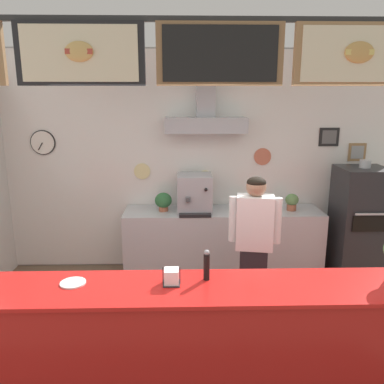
% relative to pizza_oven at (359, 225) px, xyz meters
% --- Properties ---
extents(ground_plane, '(6.65, 6.65, 0.00)m').
position_rel_pizza_oven_xyz_m(ground_plane, '(-2.05, -1.87, -0.77)').
color(ground_plane, brown).
extents(back_wall_assembly, '(5.54, 2.55, 3.05)m').
position_rel_pizza_oven_xyz_m(back_wall_assembly, '(-2.04, 0.45, 0.86)').
color(back_wall_assembly, gray).
rests_on(back_wall_assembly, ground_plane).
extents(service_counter, '(4.52, 0.60, 1.00)m').
position_rel_pizza_oven_xyz_m(service_counter, '(-2.05, -2.11, -0.27)').
color(service_counter, '#B21916').
rests_on(service_counter, ground_plane).
extents(back_prep_counter, '(2.65, 0.63, 0.93)m').
position_rel_pizza_oven_xyz_m(back_prep_counter, '(-1.78, 0.20, -0.32)').
color(back_prep_counter, '#B7BABF').
rests_on(back_prep_counter, ground_plane).
extents(pizza_oven, '(0.62, 0.65, 1.64)m').
position_rel_pizza_oven_xyz_m(pizza_oven, '(0.00, 0.00, 0.00)').
color(pizza_oven, '#232326').
rests_on(pizza_oven, ground_plane).
extents(shop_worker, '(0.53, 0.28, 1.64)m').
position_rel_pizza_oven_xyz_m(shop_worker, '(-1.58, -1.04, 0.12)').
color(shop_worker, '#232328').
rests_on(shop_worker, ground_plane).
extents(espresso_machine, '(0.45, 0.52, 0.50)m').
position_rel_pizza_oven_xyz_m(espresso_machine, '(-2.16, 0.18, 0.40)').
color(espresso_machine, '#A3A5AD').
rests_on(espresso_machine, back_prep_counter).
extents(potted_oregano, '(0.18, 0.18, 0.23)m').
position_rel_pizza_oven_xyz_m(potted_oregano, '(-0.85, 0.19, 0.28)').
color(potted_oregano, '#9E563D').
rests_on(potted_oregano, back_prep_counter).
extents(potted_basil, '(0.23, 0.23, 0.25)m').
position_rel_pizza_oven_xyz_m(potted_basil, '(-2.58, 0.20, 0.29)').
color(potted_basil, '#9E563D').
rests_on(potted_basil, back_prep_counter).
extents(potted_rosemary, '(0.17, 0.17, 0.23)m').
position_rel_pizza_oven_xyz_m(potted_rosemary, '(-1.50, 0.23, 0.28)').
color(potted_rosemary, beige).
rests_on(potted_rosemary, back_prep_counter).
extents(napkin_holder, '(0.14, 0.13, 0.14)m').
position_rel_pizza_oven_xyz_m(napkin_holder, '(-2.41, -2.07, 0.29)').
color(napkin_holder, '#262628').
rests_on(napkin_holder, service_counter).
extents(pepper_grinder, '(0.05, 0.05, 0.25)m').
position_rel_pizza_oven_xyz_m(pepper_grinder, '(-2.14, -2.00, 0.35)').
color(pepper_grinder, black).
rests_on(pepper_grinder, service_counter).
extents(condiment_plate, '(0.20, 0.20, 0.01)m').
position_rel_pizza_oven_xyz_m(condiment_plate, '(-3.18, -2.05, 0.24)').
color(condiment_plate, white).
rests_on(condiment_plate, service_counter).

